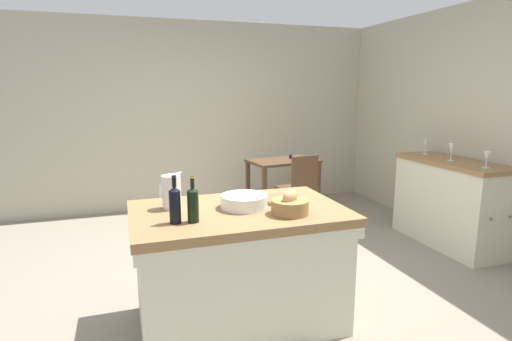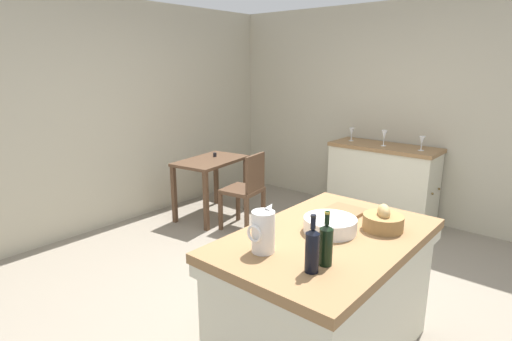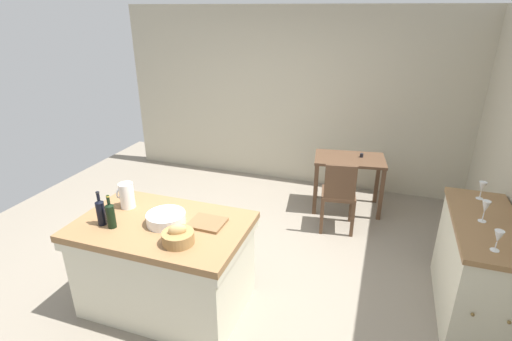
{
  "view_description": "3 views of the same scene",
  "coord_description": "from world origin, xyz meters",
  "px_view_note": "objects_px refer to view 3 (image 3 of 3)",
  "views": [
    {
      "loc": [
        -1.08,
        -3.24,
        1.68
      ],
      "look_at": [
        0.16,
        0.5,
        0.89
      ],
      "focal_mm": 28.72,
      "sensor_mm": 36.0,
      "label": 1
    },
    {
      "loc": [
        -2.4,
        -1.78,
        1.87
      ],
      "look_at": [
        0.19,
        0.42,
        0.99
      ],
      "focal_mm": 28.75,
      "sensor_mm": 36.0,
      "label": 2
    },
    {
      "loc": [
        1.36,
        -3.07,
        2.56
      ],
      "look_at": [
        0.18,
        0.38,
        1.02
      ],
      "focal_mm": 27.35,
      "sensor_mm": 36.0,
      "label": 3
    }
  ],
  "objects_px": {
    "wine_glass_middle": "(482,187)",
    "pitcher": "(127,195)",
    "island_table": "(165,262)",
    "writing_desk": "(349,166)",
    "wine_bottle_amber": "(101,211)",
    "wash_bowl": "(166,218)",
    "wine_glass_left": "(485,208)",
    "cutting_board": "(207,223)",
    "side_cabinet": "(475,269)",
    "wine_bottle_dark": "(111,215)",
    "bread_basket": "(178,237)",
    "wine_glass_far_left": "(498,237)",
    "wooden_chair": "(339,194)"
  },
  "relations": [
    {
      "from": "side_cabinet",
      "to": "wine_bottle_amber",
      "type": "bearing_deg",
      "value": -162.81
    },
    {
      "from": "side_cabinet",
      "to": "wine_glass_middle",
      "type": "relative_size",
      "value": 7.68
    },
    {
      "from": "wine_glass_left",
      "to": "wine_glass_middle",
      "type": "bearing_deg",
      "value": 83.25
    },
    {
      "from": "pitcher",
      "to": "wash_bowl",
      "type": "distance_m",
      "value": 0.51
    },
    {
      "from": "writing_desk",
      "to": "wine_glass_left",
      "type": "xyz_separation_m",
      "value": [
        1.23,
        -1.67,
        0.45
      ]
    },
    {
      "from": "bread_basket",
      "to": "wine_bottle_dark",
      "type": "distance_m",
      "value": 0.64
    },
    {
      "from": "wine_bottle_dark",
      "to": "wine_bottle_amber",
      "type": "height_order",
      "value": "wine_bottle_amber"
    },
    {
      "from": "writing_desk",
      "to": "wine_glass_middle",
      "type": "distance_m",
      "value": 1.82
    },
    {
      "from": "island_table",
      "to": "side_cabinet",
      "type": "relative_size",
      "value": 1.15
    },
    {
      "from": "wash_bowl",
      "to": "wine_bottle_amber",
      "type": "bearing_deg",
      "value": -159.27
    },
    {
      "from": "wine_glass_far_left",
      "to": "wooden_chair",
      "type": "bearing_deg",
      "value": 130.8
    },
    {
      "from": "wine_bottle_amber",
      "to": "wine_glass_far_left",
      "type": "bearing_deg",
      "value": 9.56
    },
    {
      "from": "wine_glass_far_left",
      "to": "writing_desk",
      "type": "bearing_deg",
      "value": 120.49
    },
    {
      "from": "wine_glass_middle",
      "to": "wooden_chair",
      "type": "bearing_deg",
      "value": 155.65
    },
    {
      "from": "wooden_chair",
      "to": "cutting_board",
      "type": "bearing_deg",
      "value": -117.8
    },
    {
      "from": "wine_bottle_amber",
      "to": "island_table",
      "type": "bearing_deg",
      "value": 20.92
    },
    {
      "from": "writing_desk",
      "to": "wine_bottle_amber",
      "type": "bearing_deg",
      "value": -124.2
    },
    {
      "from": "writing_desk",
      "to": "island_table",
      "type": "bearing_deg",
      "value": -118.43
    },
    {
      "from": "side_cabinet",
      "to": "wine_bottle_amber",
      "type": "xyz_separation_m",
      "value": [
        -3.05,
        -0.94,
        0.51
      ]
    },
    {
      "from": "wash_bowl",
      "to": "wine_glass_far_left",
      "type": "relative_size",
      "value": 2.02
    },
    {
      "from": "cutting_board",
      "to": "wine_bottle_amber",
      "type": "height_order",
      "value": "wine_bottle_amber"
    },
    {
      "from": "wine_bottle_amber",
      "to": "cutting_board",
      "type": "bearing_deg",
      "value": 18.83
    },
    {
      "from": "wash_bowl",
      "to": "wine_glass_far_left",
      "type": "height_order",
      "value": "wine_glass_far_left"
    },
    {
      "from": "writing_desk",
      "to": "wine_glass_far_left",
      "type": "height_order",
      "value": "wine_glass_far_left"
    },
    {
      "from": "wine_bottle_dark",
      "to": "wine_glass_far_left",
      "type": "distance_m",
      "value": 2.96
    },
    {
      "from": "wash_bowl",
      "to": "bread_basket",
      "type": "height_order",
      "value": "bread_basket"
    },
    {
      "from": "wine_glass_middle",
      "to": "pitcher",
      "type": "bearing_deg",
      "value": -160.76
    },
    {
      "from": "island_table",
      "to": "writing_desk",
      "type": "height_order",
      "value": "island_table"
    },
    {
      "from": "wooden_chair",
      "to": "wash_bowl",
      "type": "xyz_separation_m",
      "value": [
        -1.24,
        -1.8,
        0.41
      ]
    },
    {
      "from": "wine_bottle_dark",
      "to": "wine_glass_far_left",
      "type": "relative_size",
      "value": 1.8
    },
    {
      "from": "side_cabinet",
      "to": "bread_basket",
      "type": "distance_m",
      "value": 2.55
    },
    {
      "from": "wine_bottle_dark",
      "to": "wine_glass_far_left",
      "type": "xyz_separation_m",
      "value": [
        2.91,
        0.52,
        0.07
      ]
    },
    {
      "from": "island_table",
      "to": "wine_bottle_amber",
      "type": "relative_size",
      "value": 4.84
    },
    {
      "from": "wooden_chair",
      "to": "wash_bowl",
      "type": "height_order",
      "value": "wash_bowl"
    },
    {
      "from": "wine_glass_middle",
      "to": "wash_bowl",
      "type": "bearing_deg",
      "value": -154.81
    },
    {
      "from": "pitcher",
      "to": "bread_basket",
      "type": "relative_size",
      "value": 1.11
    },
    {
      "from": "island_table",
      "to": "bread_basket",
      "type": "height_order",
      "value": "bread_basket"
    },
    {
      "from": "wine_glass_middle",
      "to": "cutting_board",
      "type": "bearing_deg",
      "value": -153.52
    },
    {
      "from": "pitcher",
      "to": "wine_glass_left",
      "type": "bearing_deg",
      "value": 11.56
    },
    {
      "from": "cutting_board",
      "to": "wine_glass_middle",
      "type": "height_order",
      "value": "wine_glass_middle"
    },
    {
      "from": "side_cabinet",
      "to": "wine_bottle_dark",
      "type": "relative_size",
      "value": 4.37
    },
    {
      "from": "wine_bottle_dark",
      "to": "wine_glass_middle",
      "type": "distance_m",
      "value": 3.27
    },
    {
      "from": "bread_basket",
      "to": "cutting_board",
      "type": "xyz_separation_m",
      "value": [
        0.09,
        0.33,
        -0.05
      ]
    },
    {
      "from": "wooden_chair",
      "to": "cutting_board",
      "type": "distance_m",
      "value": 1.97
    },
    {
      "from": "wine_bottle_amber",
      "to": "wine_bottle_dark",
      "type": "bearing_deg",
      "value": -7.02
    },
    {
      "from": "cutting_board",
      "to": "wine_glass_far_left",
      "type": "bearing_deg",
      "value": 5.84
    },
    {
      "from": "wine_bottle_amber",
      "to": "pitcher",
      "type": "bearing_deg",
      "value": 87.02
    },
    {
      "from": "wooden_chair",
      "to": "wine_glass_far_left",
      "type": "bearing_deg",
      "value": -49.2
    },
    {
      "from": "wine_bottle_dark",
      "to": "wine_glass_left",
      "type": "height_order",
      "value": "wine_bottle_dark"
    },
    {
      "from": "wooden_chair",
      "to": "wine_bottle_amber",
      "type": "distance_m",
      "value": 2.69
    }
  ]
}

